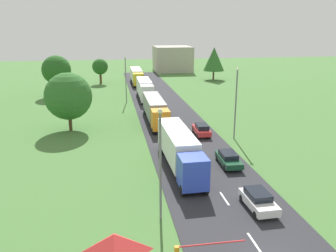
% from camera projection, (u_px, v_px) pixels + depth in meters
% --- Properties ---
extents(road, '(10.00, 140.00, 0.06)m').
position_uv_depth(road, '(186.00, 142.00, 45.01)').
color(road, '#2B2B30').
rests_on(road, ground).
extents(lane_marking_centre, '(0.16, 120.18, 0.01)m').
position_uv_depth(lane_marking_centre, '(194.00, 153.00, 41.02)').
color(lane_marking_centre, white).
rests_on(lane_marking_centre, road).
extents(truck_lead, '(2.70, 13.33, 3.79)m').
position_uv_depth(truck_lead, '(180.00, 148.00, 36.31)').
color(truck_lead, blue).
rests_on(truck_lead, road).
extents(truck_second, '(2.55, 14.19, 3.47)m').
position_uv_depth(truck_second, '(155.00, 109.00, 54.16)').
color(truck_second, orange).
rests_on(truck_second, road).
extents(truck_third, '(2.60, 12.44, 3.70)m').
position_uv_depth(truck_third, '(145.00, 88.00, 70.94)').
color(truck_third, white).
rests_on(truck_third, road).
extents(truck_fourth, '(2.57, 13.75, 3.60)m').
position_uv_depth(truck_fourth, '(137.00, 75.00, 89.69)').
color(truck_fourth, yellow).
rests_on(truck_fourth, road).
extents(car_lead, '(1.96, 4.15, 1.50)m').
position_uv_depth(car_lead, '(258.00, 200.00, 28.42)').
color(car_lead, white).
rests_on(car_lead, road).
extents(car_second, '(1.98, 4.50, 1.39)m').
position_uv_depth(car_second, '(229.00, 159.00, 37.38)').
color(car_second, '#19472D').
rests_on(car_second, road).
extents(car_third, '(1.87, 4.33, 1.56)m').
position_uv_depth(car_third, '(202.00, 129.00, 47.65)').
color(car_third, red).
rests_on(car_third, road).
extents(barrier_gate, '(4.64, 0.28, 1.05)m').
position_uv_depth(barrier_gate, '(189.00, 250.00, 22.33)').
color(barrier_gate, orange).
rests_on(barrier_gate, ground).
extents(lamppost_lead, '(0.36, 0.36, 8.75)m').
position_uv_depth(lamppost_lead, '(160.00, 160.00, 25.91)').
color(lamppost_lead, slate).
rests_on(lamppost_lead, ground).
extents(lamppost_second, '(0.36, 0.36, 9.29)m').
position_uv_depth(lamppost_second, '(236.00, 101.00, 45.11)').
color(lamppost_second, slate).
rests_on(lamppost_second, ground).
extents(lamppost_third, '(0.36, 0.36, 8.88)m').
position_uv_depth(lamppost_third, '(126.00, 77.00, 67.10)').
color(lamppost_third, slate).
rests_on(lamppost_third, ground).
extents(tree_oak, '(5.70, 5.70, 8.77)m').
position_uv_depth(tree_oak, '(214.00, 59.00, 95.36)').
color(tree_oak, '#513823').
rests_on(tree_oak, ground).
extents(tree_birch, '(6.57, 6.57, 8.21)m').
position_uv_depth(tree_birch, '(68.00, 96.00, 48.97)').
color(tree_birch, '#513823').
rests_on(tree_birch, ground).
extents(tree_maple, '(6.00, 6.00, 8.45)m').
position_uv_depth(tree_maple, '(56.00, 70.00, 73.56)').
color(tree_maple, '#513823').
rests_on(tree_maple, ground).
extents(tree_pine, '(3.93, 3.93, 6.31)m').
position_uv_depth(tree_pine, '(100.00, 67.00, 89.19)').
color(tree_pine, '#513823').
rests_on(tree_pine, ground).
extents(distant_building, '(11.59, 11.85, 7.89)m').
position_uv_depth(distant_building, '(172.00, 59.00, 114.22)').
color(distant_building, '#B2A899').
rests_on(distant_building, ground).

